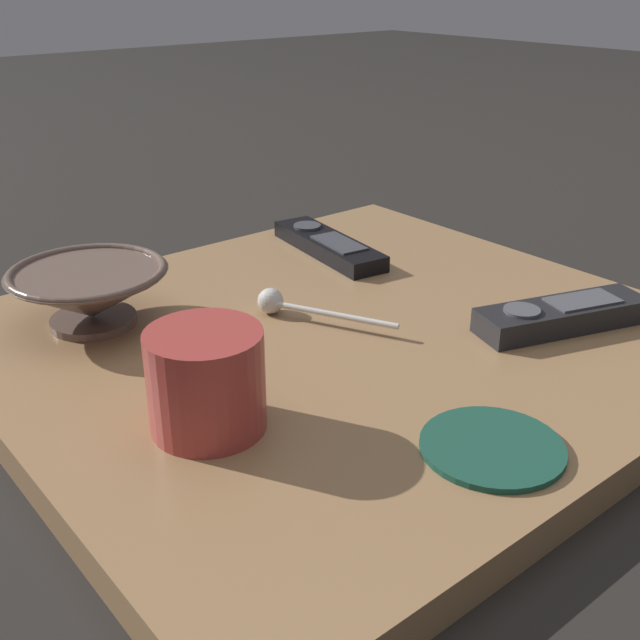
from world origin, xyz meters
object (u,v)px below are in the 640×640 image
(coffee_mug, at_px, (206,381))
(tv_remote_near, at_px, (562,315))
(tv_remote_far, at_px, (328,245))
(cereal_bowl, at_px, (90,293))
(teaspoon, at_px, (284,303))
(drink_coaster, at_px, (492,447))

(coffee_mug, distance_m, tv_remote_near, 0.37)
(tv_remote_far, bearing_deg, tv_remote_near, 97.33)
(coffee_mug, bearing_deg, tv_remote_far, -143.12)
(coffee_mug, relative_size, tv_remote_near, 0.49)
(cereal_bowl, relative_size, tv_remote_far, 0.81)
(tv_remote_near, bearing_deg, teaspoon, -45.12)
(teaspoon, height_order, drink_coaster, teaspoon)
(tv_remote_far, bearing_deg, teaspoon, 36.40)
(teaspoon, bearing_deg, tv_remote_far, -143.60)
(coffee_mug, xyz_separation_m, teaspoon, (-0.17, -0.13, -0.03))
(cereal_bowl, height_order, drink_coaster, cereal_bowl)
(coffee_mug, relative_size, teaspoon, 0.63)
(coffee_mug, bearing_deg, teaspoon, -142.68)
(drink_coaster, bearing_deg, coffee_mug, -47.91)
(tv_remote_far, distance_m, drink_coaster, 0.44)
(tv_remote_near, relative_size, drink_coaster, 1.72)
(cereal_bowl, bearing_deg, teaspoon, 146.88)
(tv_remote_far, height_order, drink_coaster, tv_remote_far)
(tv_remote_near, bearing_deg, cereal_bowl, -40.24)
(cereal_bowl, height_order, tv_remote_near, cereal_bowl)
(coffee_mug, relative_size, tv_remote_far, 0.47)
(cereal_bowl, bearing_deg, tv_remote_near, 139.76)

